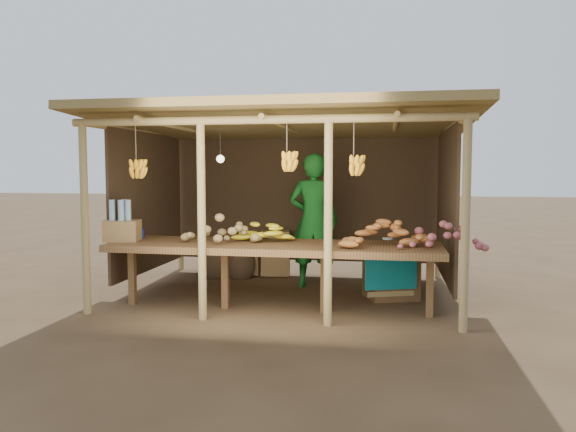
# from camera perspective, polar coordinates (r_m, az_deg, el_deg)

# --- Properties ---
(ground) EXTENTS (60.00, 60.00, 0.00)m
(ground) POSITION_cam_1_polar(r_m,az_deg,el_deg) (7.69, 0.00, -7.82)
(ground) COLOR brown
(ground) RESTS_ON ground
(stall_structure) EXTENTS (4.70, 3.50, 2.43)m
(stall_structure) POSITION_cam_1_polar(r_m,az_deg,el_deg) (7.51, -0.28, 6.67)
(stall_structure) COLOR tan
(stall_structure) RESTS_ON ground
(counter) EXTENTS (3.90, 1.05, 0.80)m
(counter) POSITION_cam_1_polar(r_m,az_deg,el_deg) (6.64, -1.44, -3.33)
(counter) COLOR brown
(counter) RESTS_ON ground
(potato_heap) EXTENTS (0.93, 0.56, 0.36)m
(potato_heap) POSITION_cam_1_polar(r_m,az_deg,el_deg) (6.78, -6.74, -1.13)
(potato_heap) COLOR tan
(potato_heap) RESTS_ON counter
(sweet_potato_heap) EXTENTS (1.02, 0.62, 0.36)m
(sweet_potato_heap) POSITION_cam_1_polar(r_m,az_deg,el_deg) (6.32, 10.45, -1.61)
(sweet_potato_heap) COLOR #C17231
(sweet_potato_heap) RESTS_ON counter
(onion_heap) EXTENTS (0.94, 0.61, 0.36)m
(onion_heap) POSITION_cam_1_polar(r_m,az_deg,el_deg) (6.26, 15.38, -1.76)
(onion_heap) COLOR #AC535A
(onion_heap) RESTS_ON counter
(banana_pile) EXTENTS (0.72, 0.56, 0.35)m
(banana_pile) POSITION_cam_1_polar(r_m,az_deg,el_deg) (6.86, -2.30, -1.10)
(banana_pile) COLOR yellow
(banana_pile) RESTS_ON counter
(tomato_basin) EXTENTS (0.37, 0.37, 0.19)m
(tomato_basin) POSITION_cam_1_polar(r_m,az_deg,el_deg) (7.38, -15.82, -1.61)
(tomato_basin) COLOR navy
(tomato_basin) RESTS_ON counter
(bottle_box) EXTENTS (0.46, 0.39, 0.51)m
(bottle_box) POSITION_cam_1_polar(r_m,az_deg,el_deg) (7.14, -16.49, -0.89)
(bottle_box) COLOR olive
(bottle_box) RESTS_ON counter
(vendor) EXTENTS (0.71, 0.47, 1.90)m
(vendor) POSITION_cam_1_polar(r_m,az_deg,el_deg) (7.97, 2.60, -0.46)
(vendor) COLOR #17671F
(vendor) RESTS_ON ground
(tarp_crate) EXTENTS (0.84, 0.79, 0.81)m
(tarp_crate) POSITION_cam_1_polar(r_m,az_deg,el_deg) (7.45, 10.40, -5.70)
(tarp_crate) COLOR brown
(tarp_crate) RESTS_ON ground
(carton_stack) EXTENTS (0.96, 0.40, 0.70)m
(carton_stack) POSITION_cam_1_polar(r_m,az_deg,el_deg) (8.90, -2.27, -4.09)
(carton_stack) COLOR olive
(carton_stack) RESTS_ON ground
(burlap_sacks) EXTENTS (0.87, 0.46, 0.61)m
(burlap_sacks) POSITION_cam_1_polar(r_m,az_deg,el_deg) (8.75, -6.13, -4.54)
(burlap_sacks) COLOR #4C3823
(burlap_sacks) RESTS_ON ground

